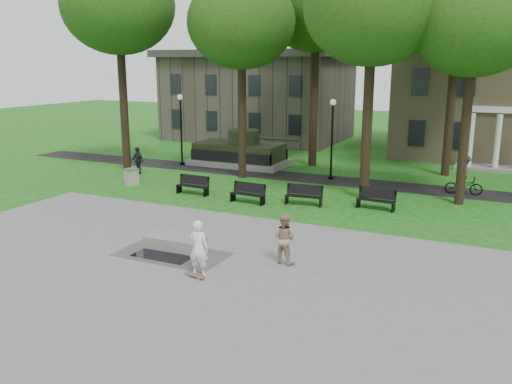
% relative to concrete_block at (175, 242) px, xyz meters
% --- Properties ---
extents(ground, '(120.00, 120.00, 0.00)m').
position_rel_concrete_block_xyz_m(ground, '(0.89, 2.07, -0.24)').
color(ground, '#164B11').
rests_on(ground, ground).
extents(plaza, '(22.00, 16.00, 0.02)m').
position_rel_concrete_block_xyz_m(plaza, '(0.89, -2.93, -0.23)').
color(plaza, gray).
rests_on(plaza, ground).
extents(footpath, '(44.00, 2.60, 0.01)m').
position_rel_concrete_block_xyz_m(footpath, '(0.89, 14.07, -0.24)').
color(footpath, black).
rests_on(footpath, ground).
extents(building_left, '(15.00, 10.00, 7.20)m').
position_rel_concrete_block_xyz_m(building_left, '(-10.11, 28.57, 3.35)').
color(building_left, '#4C443D').
rests_on(building_left, ground).
extents(tree_0, '(6.80, 6.80, 12.97)m').
position_rel_concrete_block_xyz_m(tree_0, '(-11.11, 11.07, 9.78)').
color(tree_0, black).
rests_on(tree_0, ground).
extents(tree_1, '(6.20, 6.20, 11.63)m').
position_rel_concrete_block_xyz_m(tree_1, '(-3.61, 12.57, 8.71)').
color(tree_1, black).
rests_on(tree_1, ground).
extents(tree_2, '(6.60, 6.60, 12.16)m').
position_rel_concrete_block_xyz_m(tree_2, '(4.39, 10.57, 9.07)').
color(tree_2, black).
rests_on(tree_2, ground).
extents(tree_3, '(6.00, 6.00, 11.19)m').
position_rel_concrete_block_xyz_m(tree_3, '(8.89, 11.57, 8.35)').
color(tree_3, black).
rests_on(tree_3, ground).
extents(tree_4, '(7.20, 7.20, 13.50)m').
position_rel_concrete_block_xyz_m(tree_4, '(-1.11, 18.07, 10.15)').
color(tree_4, black).
rests_on(tree_4, ground).
extents(tree_5, '(6.40, 6.40, 12.44)m').
position_rel_concrete_block_xyz_m(tree_5, '(7.39, 18.57, 9.42)').
color(tree_5, black).
rests_on(tree_5, ground).
extents(lamp_left, '(0.36, 0.36, 4.73)m').
position_rel_concrete_block_xyz_m(lamp_left, '(-9.11, 14.37, 2.55)').
color(lamp_left, black).
rests_on(lamp_left, ground).
extents(lamp_mid, '(0.36, 0.36, 4.73)m').
position_rel_concrete_block_xyz_m(lamp_mid, '(1.39, 14.37, 2.55)').
color(lamp_mid, black).
rests_on(lamp_mid, ground).
extents(tank_monument, '(7.45, 3.40, 2.40)m').
position_rel_concrete_block_xyz_m(tank_monument, '(-5.56, 16.07, 0.61)').
color(tank_monument, gray).
rests_on(tank_monument, ground).
extents(puddle, '(2.20, 1.20, 0.00)m').
position_rel_concrete_block_xyz_m(puddle, '(0.06, -0.82, -0.22)').
color(puddle, black).
rests_on(puddle, plaza).
extents(concrete_block, '(2.23, 1.08, 0.45)m').
position_rel_concrete_block_xyz_m(concrete_block, '(0.00, 0.00, 0.00)').
color(concrete_block, gray).
rests_on(concrete_block, plaza).
extents(skateboard, '(0.81, 0.39, 0.07)m').
position_rel_concrete_block_xyz_m(skateboard, '(2.16, -2.09, -0.19)').
color(skateboard, brown).
rests_on(skateboard, plaza).
extents(skateboarder, '(0.72, 0.51, 1.87)m').
position_rel_concrete_block_xyz_m(skateboarder, '(2.19, -1.87, 0.71)').
color(skateboarder, white).
rests_on(skateboarder, plaza).
extents(friend_watching, '(0.95, 0.79, 1.77)m').
position_rel_concrete_block_xyz_m(friend_watching, '(4.26, 0.38, 0.66)').
color(friend_watching, tan).
rests_on(friend_watching, plaza).
extents(pedestrian_walker, '(1.06, 0.66, 1.68)m').
position_rel_concrete_block_xyz_m(pedestrian_walker, '(-9.97, 10.71, 0.60)').
color(pedestrian_walker, black).
rests_on(pedestrian_walker, ground).
extents(cyclist, '(1.96, 1.14, 2.09)m').
position_rel_concrete_block_xyz_m(cyclist, '(8.90, 13.69, 0.61)').
color(cyclist, black).
rests_on(cyclist, ground).
extents(park_bench_0, '(1.81, 0.55, 1.00)m').
position_rel_concrete_block_xyz_m(park_bench_0, '(-3.99, 7.64, 0.28)').
color(park_bench_0, black).
rests_on(park_bench_0, ground).
extents(park_bench_1, '(1.83, 0.65, 1.00)m').
position_rel_concrete_block_xyz_m(park_bench_1, '(-0.57, 7.29, 0.28)').
color(park_bench_1, black).
rests_on(park_bench_1, ground).
extents(park_bench_2, '(1.84, 0.72, 1.00)m').
position_rel_concrete_block_xyz_m(park_bench_2, '(2.09, 8.09, 0.28)').
color(park_bench_2, black).
rests_on(park_bench_2, ground).
extents(park_bench_3, '(1.83, 0.66, 1.00)m').
position_rel_concrete_block_xyz_m(park_bench_3, '(5.45, 8.83, 0.28)').
color(park_bench_3, black).
rests_on(park_bench_3, ground).
extents(trash_bin, '(0.85, 0.85, 0.96)m').
position_rel_concrete_block_xyz_m(trash_bin, '(-8.28, 7.92, 0.24)').
color(trash_bin, '#A19B84').
rests_on(trash_bin, ground).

